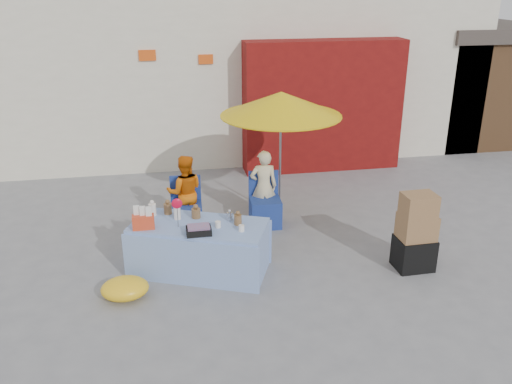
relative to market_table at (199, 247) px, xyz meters
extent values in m
plane|color=slate|center=(0.65, -0.36, -0.36)|extent=(80.00, 80.00, 0.00)
cube|color=silver|center=(0.65, 6.64, 1.89)|extent=(12.00, 5.00, 4.50)
cube|color=maroon|center=(2.85, 3.84, 0.94)|extent=(3.20, 0.60, 2.60)
cube|color=#4C331E|center=(7.15, 5.64, 0.84)|extent=(2.60, 3.00, 2.40)
cube|color=#3F3833|center=(7.15, 5.64, 2.19)|extent=(2.80, 3.20, 0.30)
cube|color=#D84C12|center=(-0.55, 4.12, 1.99)|extent=(0.32, 0.04, 0.20)
cube|color=#D84C12|center=(0.55, 4.12, 1.89)|extent=(0.28, 0.04, 0.18)
cube|color=#869CD7|center=(0.01, 0.00, -0.01)|extent=(1.94, 1.41, 0.70)
cube|color=#869CD7|center=(-0.15, -0.38, -0.03)|extent=(1.69, 0.72, 0.65)
cube|color=#869CD7|center=(0.16, 0.38, -0.03)|extent=(1.69, 0.72, 0.65)
cylinder|color=white|center=(-0.58, 0.39, 0.42)|extent=(0.13, 0.13, 0.17)
cylinder|color=brown|center=(-0.38, 0.41, 0.41)|extent=(0.15, 0.15, 0.15)
cylinder|color=white|center=(-0.26, 0.21, 0.44)|extent=(0.12, 0.12, 0.20)
cylinder|color=brown|center=(-0.01, 0.21, 0.40)|extent=(0.16, 0.16, 0.13)
cylinder|color=#B2B2B7|center=(0.43, 0.05, 0.40)|extent=(0.11, 0.11, 0.11)
cylinder|color=brown|center=(0.52, -0.11, 0.41)|extent=(0.13, 0.13, 0.14)
cylinder|color=white|center=(0.25, -0.15, 0.38)|extent=(0.10, 0.10, 0.08)
cylinder|color=white|center=(0.53, -0.32, 0.38)|extent=(0.10, 0.10, 0.08)
sphere|color=brown|center=(-0.73, 0.20, 0.41)|extent=(0.14, 0.14, 0.14)
ellipsoid|color=red|center=(-0.26, -0.04, 0.67)|extent=(0.15, 0.10, 0.14)
cube|color=red|center=(-0.70, -0.01, 0.43)|extent=(0.31, 0.23, 0.19)
cube|color=black|center=(-0.01, -0.29, 0.38)|extent=(0.38, 0.33, 0.08)
cube|color=navy|center=(-0.09, 1.27, -0.13)|extent=(0.50, 0.48, 0.45)
cube|color=navy|center=(-0.08, 1.49, 0.29)|extent=(0.48, 0.07, 0.40)
cube|color=navy|center=(1.16, 1.27, -0.13)|extent=(0.50, 0.48, 0.45)
cube|color=navy|center=(1.17, 1.49, 0.29)|extent=(0.48, 0.07, 0.40)
imported|color=orange|center=(-0.09, 1.42, 0.24)|extent=(0.61, 0.48, 1.20)
imported|color=beige|center=(1.16, 1.42, 0.25)|extent=(0.45, 0.31, 1.21)
cylinder|color=gray|center=(1.46, 1.57, 0.64)|extent=(0.04, 0.04, 2.00)
cone|color=#E1B60B|center=(1.46, 1.57, 1.54)|extent=(1.90, 1.90, 0.38)
cylinder|color=#E1B60B|center=(1.46, 1.57, 1.36)|extent=(1.90, 1.90, 0.02)
cube|color=black|center=(2.88, -0.45, -0.13)|extent=(0.50, 0.42, 0.45)
cube|color=olive|center=(2.88, -0.45, 0.26)|extent=(0.48, 0.37, 0.34)
cube|color=olive|center=(2.87, -0.47, 0.59)|extent=(0.44, 0.33, 0.31)
ellipsoid|color=yellow|center=(-0.97, -0.51, -0.22)|extent=(0.65, 0.55, 0.27)
camera|label=1|loc=(-0.42, -6.50, 3.38)|focal=38.00mm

